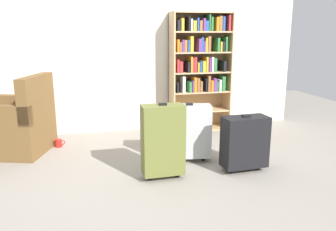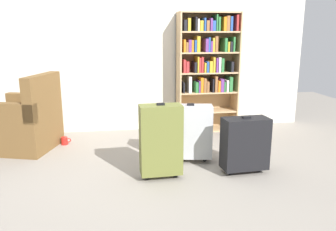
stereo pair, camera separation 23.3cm
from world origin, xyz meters
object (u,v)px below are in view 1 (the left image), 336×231
armchair (18,126)px  mug (59,143)px  suitcase_black (245,142)px  suitcase_olive (163,140)px  bookshelf (200,64)px  suitcase_silver (189,131)px

armchair → mug: bearing=11.1°
mug → suitcase_black: 2.24m
suitcase_olive → bookshelf: bearing=60.8°
mug → suitcase_olive: (1.04, -1.19, 0.33)m
bookshelf → suitcase_olive: (-0.88, -1.57, -0.55)m
bookshelf → armchair: bookshelf is taller
mug → suitcase_olive: bearing=-48.8°
bookshelf → armchair: 2.47m
suitcase_black → bookshelf: bearing=88.4°
bookshelf → suitcase_olive: 1.88m
mug → suitcase_olive: 1.62m
suitcase_silver → suitcase_black: suitcase_silver is taller
bookshelf → suitcase_silver: (-0.50, -1.18, -0.60)m
mug → suitcase_black: bearing=-32.7°
armchair → suitcase_olive: size_ratio=1.22×
suitcase_silver → bookshelf: bearing=66.8°
armchair → suitcase_silver: (1.84, -0.72, 0.02)m
suitcase_silver → suitcase_olive: suitcase_olive is taller
suitcase_black → suitcase_olive: (-0.83, 0.01, 0.08)m
mug → suitcase_silver: bearing=-29.5°
mug → suitcase_black: size_ratio=0.21×
armchair → suitcase_silver: 1.98m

